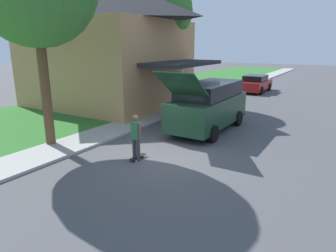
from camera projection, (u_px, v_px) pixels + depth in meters
name	position (u px, v px, depth m)	size (l,w,h in m)	color
ground_plane	(161.00, 155.00, 10.80)	(120.00, 120.00, 0.00)	#49494C
lawn	(108.00, 105.00, 19.75)	(10.00, 80.00, 0.08)	#2D6B28
sidewalk	(164.00, 112.00, 17.54)	(1.80, 80.00, 0.10)	#9E9E99
house	(106.00, 40.00, 19.06)	(11.62, 8.37, 7.84)	tan
lawn_tree_far	(161.00, 11.00, 18.93)	(4.00, 4.00, 7.91)	brown
suv_parked	(209.00, 105.00, 13.77)	(2.09, 5.84, 2.93)	#193823
car_down_street	(255.00, 84.00, 25.59)	(1.96, 4.41, 1.41)	maroon
skateboarder	(136.00, 136.00, 10.12)	(0.41, 0.21, 1.61)	#38383D
skateboard	(138.00, 157.00, 10.41)	(0.23, 0.76, 0.10)	black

